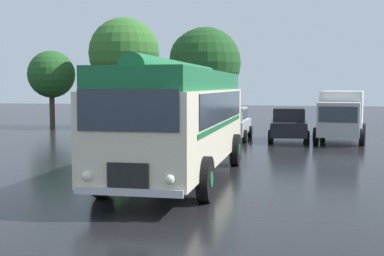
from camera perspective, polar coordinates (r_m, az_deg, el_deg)
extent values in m
plane|color=black|center=(16.57, -1.19, -5.12)|extent=(120.00, 120.00, 0.00)
cube|color=beige|center=(15.95, -1.22, 0.30)|extent=(2.79, 10.07, 2.10)
cube|color=#196B38|center=(15.91, -1.23, 5.08)|extent=(2.58, 9.86, 0.56)
cylinder|color=#196B38|center=(15.91, -1.23, 6.02)|extent=(0.88, 9.51, 0.60)
cube|color=#2D3842|center=(15.99, 3.44, 2.35)|extent=(0.27, 8.00, 0.84)
cube|color=#2D3842|center=(16.53, -5.28, 2.41)|extent=(0.27, 8.00, 0.84)
cube|color=#196B38|center=(15.92, 3.37, 0.39)|extent=(0.27, 8.20, 0.12)
cube|color=#196B38|center=(16.46, -5.36, 0.52)|extent=(0.27, 8.20, 0.12)
cube|color=#2D3842|center=(11.08, -6.91, 1.88)|extent=(2.20, 0.10, 0.88)
cube|color=black|center=(11.22, -6.85, -5.13)|extent=(0.90, 0.09, 0.56)
cube|color=silver|center=(11.26, -6.87, -6.80)|extent=(2.38, 0.17, 0.16)
sphere|color=white|center=(10.97, -2.38, -5.48)|extent=(0.22, 0.22, 0.22)
sphere|color=white|center=(11.53, -11.13, -5.07)|extent=(0.22, 0.22, 0.22)
cylinder|color=black|center=(12.81, 1.44, -5.48)|extent=(0.31, 1.11, 1.10)
cylinder|color=#196B38|center=(12.81, 1.44, -5.48)|extent=(0.33, 0.39, 0.39)
cylinder|color=black|center=(13.50, -9.54, -5.03)|extent=(0.31, 1.11, 1.10)
cylinder|color=#196B38|center=(13.50, -9.54, -5.03)|extent=(0.33, 0.39, 0.39)
cylinder|color=black|center=(18.68, 4.64, -2.33)|extent=(0.31, 1.11, 1.10)
cylinder|color=#196B38|center=(18.68, 4.64, -2.33)|extent=(0.33, 0.39, 0.39)
cylinder|color=black|center=(19.16, -3.11, -2.15)|extent=(0.31, 1.11, 1.10)
cylinder|color=#196B38|center=(19.16, -3.11, -2.15)|extent=(0.33, 0.39, 0.39)
cube|color=navy|center=(28.55, -0.38, 0.30)|extent=(1.86, 4.26, 0.70)
cube|color=navy|center=(28.66, -0.30, 1.66)|extent=(1.58, 2.24, 0.64)
cube|color=#2D3842|center=(28.46, 1.17, 1.64)|extent=(0.10, 1.93, 0.50)
cube|color=#2D3842|center=(28.87, -1.75, 1.68)|extent=(0.10, 1.93, 0.50)
cylinder|color=black|center=(27.10, 0.67, -0.67)|extent=(0.22, 0.65, 0.64)
cylinder|color=black|center=(27.59, -2.86, -0.58)|extent=(0.22, 0.65, 0.64)
cylinder|color=black|center=(29.62, 1.94, -0.23)|extent=(0.22, 0.65, 0.64)
cylinder|color=black|center=(30.07, -1.32, -0.15)|extent=(0.22, 0.65, 0.64)
cube|color=#B7BABF|center=(27.50, 4.13, 0.13)|extent=(1.78, 4.23, 0.70)
cube|color=#B7BABF|center=(27.61, 4.18, 1.54)|extent=(1.54, 2.21, 0.64)
cube|color=#2D3842|center=(27.51, 5.74, 1.52)|extent=(0.06, 1.93, 0.50)
cube|color=#2D3842|center=(27.72, 2.63, 1.56)|extent=(0.06, 1.93, 0.50)
cylinder|color=black|center=(26.14, 5.64, -0.88)|extent=(0.21, 0.64, 0.64)
cylinder|color=black|center=(26.39, 1.84, -0.81)|extent=(0.21, 0.64, 0.64)
cylinder|color=black|center=(28.71, 6.22, -0.40)|extent=(0.21, 0.64, 0.64)
cylinder|color=black|center=(28.94, 2.76, -0.34)|extent=(0.21, 0.64, 0.64)
cube|color=black|center=(27.31, 10.28, 0.04)|extent=(1.91, 4.28, 0.70)
cube|color=black|center=(27.42, 10.30, 1.46)|extent=(1.60, 2.26, 0.64)
cube|color=#2D3842|center=(27.43, 11.88, 1.43)|extent=(0.12, 1.93, 0.50)
cube|color=#2D3842|center=(27.42, 8.72, 1.48)|extent=(0.12, 1.93, 0.50)
cylinder|color=black|center=(26.06, 12.21, -0.98)|extent=(0.23, 0.65, 0.64)
cylinder|color=black|center=(26.05, 8.34, -0.93)|extent=(0.23, 0.65, 0.64)
cylinder|color=black|center=(28.65, 12.03, -0.49)|extent=(0.23, 0.65, 0.64)
cylinder|color=black|center=(28.65, 8.51, -0.44)|extent=(0.23, 0.65, 0.64)
cube|color=silver|center=(28.76, 15.74, 1.72)|extent=(2.37, 4.12, 2.10)
cube|color=#A4A4A4|center=(25.88, 15.40, 0.88)|extent=(2.06, 1.92, 1.60)
cube|color=#2D3842|center=(24.99, 15.29, 1.40)|extent=(1.69, 0.20, 0.72)
cylinder|color=black|center=(25.96, 17.66, -0.93)|extent=(0.32, 0.82, 0.80)
cylinder|color=black|center=(26.08, 13.09, -0.81)|extent=(0.32, 0.82, 0.80)
cylinder|color=black|center=(29.52, 17.79, -0.30)|extent=(0.32, 0.82, 0.80)
cylinder|color=black|center=(29.62, 13.76, -0.20)|extent=(0.32, 0.82, 0.80)
cylinder|color=#4C3823|center=(37.80, -14.69, 1.96)|extent=(0.36, 0.36, 2.36)
sphere|color=#235623|center=(37.78, -14.77, 5.57)|extent=(3.21, 3.21, 3.21)
sphere|color=#235623|center=(37.87, -14.74, 6.02)|extent=(2.15, 2.15, 2.15)
cylinder|color=#4C3823|center=(35.82, -7.21, 2.59)|extent=(0.37, 0.37, 3.17)
sphere|color=#336B28|center=(35.86, -7.26, 7.93)|extent=(4.67, 4.67, 4.67)
sphere|color=#336B28|center=(36.02, -6.43, 8.36)|extent=(3.10, 3.10, 3.10)
cylinder|color=#4C3823|center=(33.78, 1.42, 1.96)|extent=(0.36, 0.36, 2.52)
sphere|color=#1E4C1E|center=(33.78, 1.43, 6.95)|extent=(4.49, 4.49, 4.49)
sphere|color=#1E4C1E|center=(34.13, 0.63, 7.41)|extent=(3.59, 3.59, 3.59)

